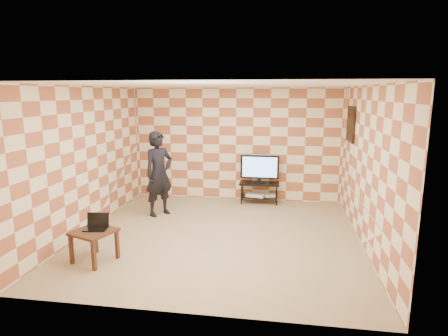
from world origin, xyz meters
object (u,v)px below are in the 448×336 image
(tv, at_px, (260,168))
(side_table, at_px, (94,236))
(person, at_px, (159,174))
(tv_stand, at_px, (259,188))

(tv, xyz_separation_m, side_table, (-2.33, -3.53, -0.45))
(tv, height_order, side_table, tv)
(person, bearing_deg, tv, -21.61)
(tv_stand, xyz_separation_m, person, (-2.05, -1.19, 0.53))
(tv_stand, height_order, person, person)
(person, bearing_deg, tv_stand, -21.55)
(side_table, distance_m, person, 2.42)
(tv_stand, bearing_deg, side_table, -123.39)
(tv_stand, xyz_separation_m, side_table, (-2.33, -3.54, 0.05))
(tv, bearing_deg, side_table, -123.41)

